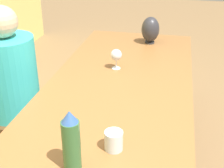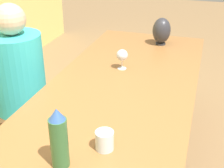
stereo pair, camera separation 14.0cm
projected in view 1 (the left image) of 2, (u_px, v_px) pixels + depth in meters
name	position (u px, v px, depth m)	size (l,w,h in m)	color
dining_table	(103.00, 132.00, 1.59)	(3.02, 0.90, 0.74)	#936033
water_bottle	(71.00, 141.00, 1.20)	(0.07, 0.07, 0.27)	#336638
water_tumbler	(114.00, 140.00, 1.35)	(0.08, 0.08, 0.09)	silver
vase	(150.00, 30.00, 2.58)	(0.15, 0.15, 0.22)	#2D2D33
wine_glass_1	(116.00, 55.00, 2.11)	(0.08, 0.08, 0.14)	silver
chair_far	(5.00, 105.00, 2.19)	(0.44, 0.44, 0.94)	brown
person_far	(14.00, 89.00, 2.12)	(0.36, 0.36, 1.20)	#2D2D38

